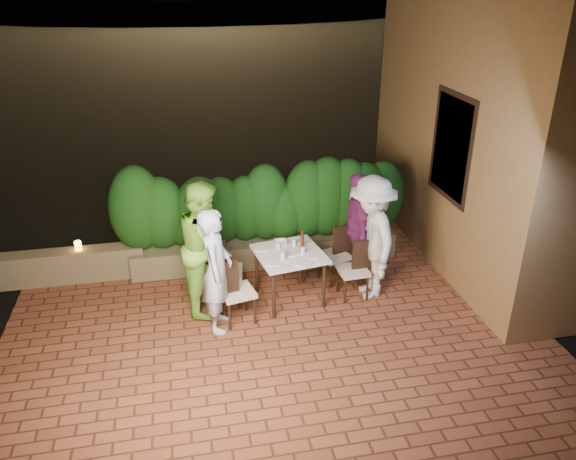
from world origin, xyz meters
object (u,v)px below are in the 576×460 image
object	(u,v)px
dining_table	(289,276)
bowl	(281,242)
beer_bottle	(302,239)
parapet_lamp	(78,246)
diner_white	(371,238)
diner_purple	(356,226)
diner_blue	(216,271)
diner_green	(206,247)
chair_right_front	(353,269)
chair_right_back	(334,254)
chair_left_front	(237,291)
chair_left_back	(226,271)

from	to	relation	value
dining_table	bowl	xyz separation A→B (m)	(-0.07, 0.29, 0.40)
beer_bottle	parapet_lamp	world-z (taller)	beer_bottle
bowl	parapet_lamp	xyz separation A→B (m)	(-2.90, 0.90, -0.20)
diner_white	diner_purple	distance (m)	0.56
beer_bottle	bowl	bearing A→B (deg)	145.60
dining_table	diner_white	bearing A→B (deg)	-4.25
diner_blue	diner_green	size ratio (longest dim) A/B	0.91
diner_green	diner_purple	size ratio (longest dim) A/B	1.11
chair_right_front	diner_blue	bearing A→B (deg)	8.20
diner_white	bowl	bearing A→B (deg)	-107.48
dining_table	chair_right_back	distance (m)	0.86
chair_right_back	parapet_lamp	distance (m)	3.82
bowl	diner_blue	size ratio (longest dim) A/B	0.11
chair_left_front	parapet_lamp	world-z (taller)	chair_left_front
diner_blue	diner_green	world-z (taller)	diner_green
chair_left_back	diner_green	xyz separation A→B (m)	(-0.26, -0.05, 0.43)
beer_bottle	diner_green	xyz separation A→B (m)	(-1.35, -0.04, 0.04)
bowl	chair_right_front	distance (m)	1.10
bowl	chair_right_front	size ratio (longest dim) A/B	0.22
dining_table	chair_left_back	bearing A→B (deg)	172.78
diner_green	diner_purple	distance (m)	2.30
chair_right_front	diner_purple	size ratio (longest dim) A/B	0.52
diner_blue	diner_purple	world-z (taller)	diner_blue
bowl	diner_white	bearing A→B (deg)	-17.07
chair_right_front	parapet_lamp	xyz separation A→B (m)	(-3.88, 1.28, 0.13)
diner_purple	chair_left_front	bearing A→B (deg)	-58.12
diner_green	chair_right_front	bearing A→B (deg)	-87.53
parapet_lamp	beer_bottle	bearing A→B (deg)	-18.81
bowl	chair_right_front	xyz separation A→B (m)	(0.97, -0.38, -0.34)
chair_left_front	diner_purple	size ratio (longest dim) A/B	0.55
diner_blue	parapet_lamp	size ratio (longest dim) A/B	12.08
chair_right_front	diner_purple	bearing A→B (deg)	-113.21
diner_purple	parapet_lamp	distance (m)	4.16
chair_left_back	diner_white	distance (m)	2.08
chair_right_front	dining_table	bearing A→B (deg)	-8.79
bowl	diner_green	size ratio (longest dim) A/B	0.10
beer_bottle	bowl	world-z (taller)	beer_bottle
dining_table	diner_white	xyz separation A→B (m)	(1.15, -0.09, 0.53)
beer_bottle	diner_purple	xyz separation A→B (m)	(0.91, 0.37, -0.06)
diner_green	bowl	bearing A→B (deg)	-71.14
diner_white	parapet_lamp	bearing A→B (deg)	-107.53
dining_table	chair_left_front	xyz separation A→B (m)	(-0.78, -0.38, 0.08)
chair_right_front	chair_right_back	bearing A→B (deg)	-76.09
bowl	chair_right_back	size ratio (longest dim) A/B	0.22
chair_left_back	diner_blue	size ratio (longest dim) A/B	0.58
chair_left_front	diner_purple	xyz separation A→B (m)	(1.90, 0.85, 0.37)
dining_table	diner_white	size ratio (longest dim) A/B	0.49
chair_right_front	diner_white	size ratio (longest dim) A/B	0.48
dining_table	chair_right_back	world-z (taller)	chair_right_back
beer_bottle	chair_left_front	size ratio (longest dim) A/B	0.31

